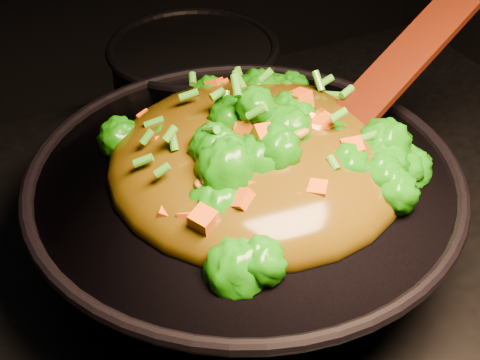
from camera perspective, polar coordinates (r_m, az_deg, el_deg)
wok at (r=0.76m, az=0.34°, el=-3.32°), size 0.55×0.55×0.13m
stir_fry at (r=0.69m, az=1.49°, el=4.71°), size 0.38×0.38×0.11m
spatula at (r=0.77m, az=11.58°, el=7.54°), size 0.32×0.14×0.13m
back_pot at (r=1.00m, az=-3.87°, el=8.13°), size 0.30×0.30×0.13m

